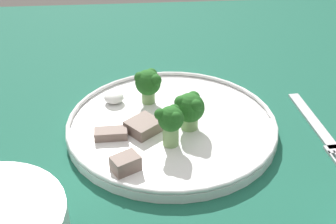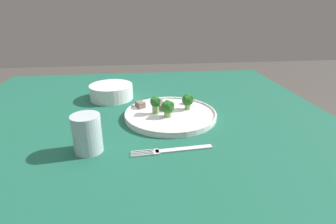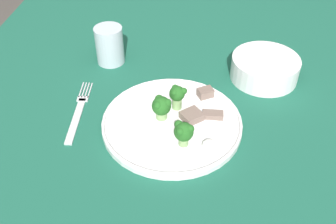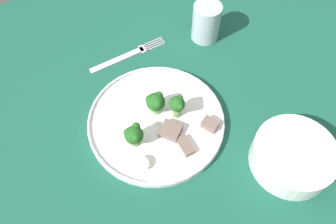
{
  "view_description": "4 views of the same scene",
  "coord_description": "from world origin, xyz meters",
  "views": [
    {
      "loc": [
        0.03,
        0.42,
        1.08
      ],
      "look_at": [
        -0.01,
        -0.11,
        0.73
      ],
      "focal_mm": 50.0,
      "sensor_mm": 36.0,
      "label": 1
    },
    {
      "loc": [
        -0.75,
        0.0,
        1.04
      ],
      "look_at": [
        -0.04,
        -0.08,
        0.74
      ],
      "focal_mm": 28.0,
      "sensor_mm": 36.0,
      "label": 2
    },
    {
      "loc": [
        0.05,
        -0.67,
        1.26
      ],
      "look_at": [
        -0.03,
        -0.07,
        0.73
      ],
      "focal_mm": 42.0,
      "sensor_mm": 36.0,
      "label": 3
    },
    {
      "loc": [
        0.3,
        -0.22,
        1.3
      ],
      "look_at": [
        -0.01,
        -0.07,
        0.74
      ],
      "focal_mm": 35.0,
      "sensor_mm": 36.0,
      "label": 4
    }
  ],
  "objects": [
    {
      "name": "table",
      "position": [
        0.0,
        0.0,
        0.63
      ],
      "size": [
        1.09,
        1.19,
        0.71
      ],
      "color": "#195642",
      "rests_on": "ground_plane"
    },
    {
      "name": "dinner_plate",
      "position": [
        -0.02,
        -0.09,
        0.72
      ],
      "size": [
        0.28,
        0.28,
        0.02
      ],
      "color": "white",
      "rests_on": "table"
    },
    {
      "name": "fork",
      "position": [
        -0.22,
        -0.07,
        0.72
      ],
      "size": [
        0.03,
        0.19,
        0.0
      ],
      "color": "silver",
      "rests_on": "table"
    },
    {
      "name": "cream_bowl",
      "position": [
        0.17,
        0.1,
        0.74
      ],
      "size": [
        0.15,
        0.15,
        0.05
      ],
      "color": "white",
      "rests_on": "table"
    },
    {
      "name": "drinking_glass",
      "position": [
        -0.19,
        0.12,
        0.75
      ],
      "size": [
        0.07,
        0.07,
        0.09
      ],
      "color": "#B2C1CC",
      "rests_on": "table"
    },
    {
      "name": "broccoli_floret_near_rim_left",
      "position": [
        -0.01,
        -0.05,
        0.76
      ],
      "size": [
        0.03,
        0.03,
        0.05
      ],
      "color": "#7FA866",
      "rests_on": "dinner_plate"
    },
    {
      "name": "broccoli_floret_center_left",
      "position": [
        0.01,
        -0.15,
        0.76
      ],
      "size": [
        0.04,
        0.04,
        0.05
      ],
      "color": "#7FA866",
      "rests_on": "dinner_plate"
    },
    {
      "name": "broccoli_floret_back_left",
      "position": [
        -0.04,
        -0.08,
        0.76
      ],
      "size": [
        0.04,
        0.04,
        0.05
      ],
      "color": "#7FA866",
      "rests_on": "dinner_plate"
    },
    {
      "name": "meat_slice_front_slice",
      "position": [
        0.06,
        -0.07,
        0.73
      ],
      "size": [
        0.04,
        0.02,
        0.01
      ],
      "color": "#756056",
      "rests_on": "dinner_plate"
    },
    {
      "name": "meat_slice_middle_slice",
      "position": [
        0.04,
        0.0,
        0.74
      ],
      "size": [
        0.04,
        0.04,
        0.02
      ],
      "color": "#756056",
      "rests_on": "dinner_plate"
    },
    {
      "name": "meat_slice_rear_slice",
      "position": [
        0.02,
        -0.08,
        0.73
      ],
      "size": [
        0.05,
        0.05,
        0.02
      ],
      "color": "#756056",
      "rests_on": "dinner_plate"
    },
    {
      "name": "sauce_dollop",
      "position": [
        0.06,
        -0.15,
        0.73
      ],
      "size": [
        0.03,
        0.03,
        0.02
      ],
      "color": "white",
      "rests_on": "dinner_plate"
    }
  ]
}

